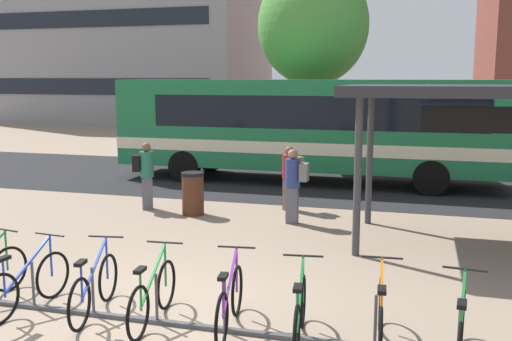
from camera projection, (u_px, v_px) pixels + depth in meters
name	position (u px, v px, depth m)	size (l,w,h in m)	color
ground	(140.00, 316.00, 7.94)	(200.00, 200.00, 0.00)	gray
bus_lane_asphalt	(300.00, 181.00, 18.31)	(80.00, 7.20, 0.01)	#232326
city_bus	(307.00, 126.00, 17.98)	(12.05, 2.67, 3.20)	#196B3D
bike_rack	(190.00, 321.00, 7.56)	(7.62, 0.16, 0.70)	#47474C
parked_bicycle_blue_1	(27.00, 284.00, 8.08)	(0.52, 1.72, 0.99)	black
parked_bicycle_blue_2	(95.00, 288.00, 7.94)	(0.52, 1.71, 0.99)	black
parked_bicycle_green_3	(153.00, 296.00, 7.65)	(0.52, 1.72, 0.99)	black
parked_bicycle_purple_4	(230.00, 303.00, 7.42)	(0.52, 1.72, 0.99)	black
parked_bicycle_green_5	(300.00, 315.00, 7.05)	(0.52, 1.72, 0.99)	black
parked_bicycle_orange_6	(381.00, 317.00, 6.98)	(0.52, 1.72, 0.99)	black
parked_bicycle_green_7	(461.00, 333.00, 6.55)	(0.52, 1.72, 0.99)	black
commuter_grey_pack_0	(294.00, 181.00, 12.87)	(0.52, 0.34, 1.69)	#565660
commuter_olive_pack_1	(290.00, 174.00, 14.19)	(0.60, 0.56, 1.60)	#47382D
commuter_black_pack_2	(145.00, 171.00, 14.27)	(0.60, 0.51, 1.68)	#565660
trash_bin	(193.00, 193.00, 13.77)	(0.55, 0.55, 1.03)	#4C2819
street_tree_1	(313.00, 26.00, 20.64)	(3.98, 3.98, 7.28)	brown
building_left_wing	(126.00, 2.00, 43.41)	(19.85, 11.38, 17.84)	gray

